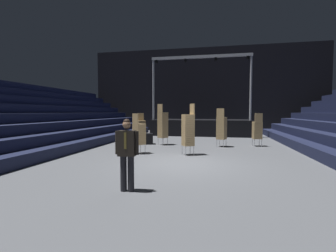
{
  "coord_description": "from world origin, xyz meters",
  "views": [
    {
      "loc": [
        1.28,
        -8.56,
        1.86
      ],
      "look_at": [
        -0.31,
        -0.79,
        1.4
      ],
      "focal_mm": 25.77,
      "sensor_mm": 36.0,
      "label": 1
    }
  ],
  "objects_px": {
    "chair_stack_mid_centre": "(188,129)",
    "man_with_tie": "(127,151)",
    "chair_stack_rear_left": "(222,128)",
    "chair_stack_mid_left": "(141,127)",
    "stage_riser": "(201,126)",
    "equipment_road_case": "(145,139)",
    "chair_stack_front_left": "(257,130)",
    "chair_stack_mid_right": "(139,133)",
    "chair_stack_front_right": "(163,125)"
  },
  "relations": [
    {
      "from": "stage_riser",
      "to": "chair_stack_front_left",
      "type": "xyz_separation_m",
      "value": [
        3.41,
        -6.04,
        0.21
      ]
    },
    {
      "from": "stage_riser",
      "to": "man_with_tie",
      "type": "bearing_deg",
      "value": -93.06
    },
    {
      "from": "chair_stack_mid_centre",
      "to": "chair_stack_rear_left",
      "type": "height_order",
      "value": "chair_stack_mid_centre"
    },
    {
      "from": "chair_stack_mid_right",
      "to": "chair_stack_front_right",
      "type": "bearing_deg",
      "value": 119.35
    },
    {
      "from": "equipment_road_case",
      "to": "man_with_tie",
      "type": "bearing_deg",
      "value": -75.83
    },
    {
      "from": "chair_stack_front_right",
      "to": "chair_stack_mid_right",
      "type": "relative_size",
      "value": 1.28
    },
    {
      "from": "chair_stack_front_left",
      "to": "man_with_tie",
      "type": "bearing_deg",
      "value": -125.68
    },
    {
      "from": "chair_stack_front_left",
      "to": "chair_stack_mid_left",
      "type": "relative_size",
      "value": 1.0
    },
    {
      "from": "chair_stack_mid_left",
      "to": "chair_stack_rear_left",
      "type": "distance_m",
      "value": 5.0
    },
    {
      "from": "chair_stack_front_right",
      "to": "chair_stack_mid_left",
      "type": "bearing_deg",
      "value": -175.77
    },
    {
      "from": "man_with_tie",
      "to": "chair_stack_rear_left",
      "type": "bearing_deg",
      "value": -108.59
    },
    {
      "from": "chair_stack_front_left",
      "to": "stage_riser",
      "type": "bearing_deg",
      "value": 110.13
    },
    {
      "from": "chair_stack_mid_centre",
      "to": "man_with_tie",
      "type": "bearing_deg",
      "value": 139.96
    },
    {
      "from": "chair_stack_rear_left",
      "to": "chair_stack_mid_left",
      "type": "bearing_deg",
      "value": -171.19
    },
    {
      "from": "chair_stack_rear_left",
      "to": "chair_stack_front_right",
      "type": "bearing_deg",
      "value": -159.68
    },
    {
      "from": "chair_stack_mid_right",
      "to": "equipment_road_case",
      "type": "relative_size",
      "value": 1.99
    },
    {
      "from": "stage_riser",
      "to": "chair_stack_mid_centre",
      "type": "xyz_separation_m",
      "value": [
        0.05,
        -9.42,
        0.42
      ]
    },
    {
      "from": "chair_stack_mid_left",
      "to": "man_with_tie",
      "type": "bearing_deg",
      "value": 73.04
    },
    {
      "from": "stage_riser",
      "to": "man_with_tie",
      "type": "xyz_separation_m",
      "value": [
        -0.78,
        -14.5,
        0.27
      ]
    },
    {
      "from": "stage_riser",
      "to": "chair_stack_mid_left",
      "type": "relative_size",
      "value": 4.32
    },
    {
      "from": "man_with_tie",
      "to": "stage_riser",
      "type": "bearing_deg",
      "value": -95.48
    },
    {
      "from": "stage_riser",
      "to": "equipment_road_case",
      "type": "distance_m",
      "value": 7.02
    },
    {
      "from": "chair_stack_front_right",
      "to": "chair_stack_mid_right",
      "type": "xyz_separation_m",
      "value": [
        -0.41,
        -3.01,
        -0.25
      ]
    },
    {
      "from": "stage_riser",
      "to": "chair_stack_mid_right",
      "type": "xyz_separation_m",
      "value": [
        -2.15,
        -9.51,
        0.21
      ]
    },
    {
      "from": "stage_riser",
      "to": "chair_stack_front_right",
      "type": "distance_m",
      "value": 6.75
    },
    {
      "from": "man_with_tie",
      "to": "chair_stack_mid_centre",
      "type": "xyz_separation_m",
      "value": [
        0.83,
        5.08,
        0.15
      ]
    },
    {
      "from": "man_with_tie",
      "to": "chair_stack_front_left",
      "type": "relative_size",
      "value": 0.95
    },
    {
      "from": "man_with_tie",
      "to": "chair_stack_mid_left",
      "type": "height_order",
      "value": "chair_stack_mid_left"
    },
    {
      "from": "chair_stack_mid_left",
      "to": "chair_stack_mid_centre",
      "type": "distance_m",
      "value": 5.24
    },
    {
      "from": "chair_stack_front_right",
      "to": "chair_stack_mid_right",
      "type": "bearing_deg",
      "value": -60.04
    },
    {
      "from": "chair_stack_mid_right",
      "to": "chair_stack_mid_centre",
      "type": "height_order",
      "value": "chair_stack_mid_centre"
    },
    {
      "from": "chair_stack_mid_right",
      "to": "equipment_road_case",
      "type": "xyz_separation_m",
      "value": [
        -0.67,
        3.09,
        -0.59
      ]
    },
    {
      "from": "man_with_tie",
      "to": "chair_stack_rear_left",
      "type": "distance_m",
      "value": 8.21
    },
    {
      "from": "chair_stack_front_left",
      "to": "chair_stack_mid_left",
      "type": "xyz_separation_m",
      "value": [
        -6.76,
        0.59,
        0.0
      ]
    },
    {
      "from": "chair_stack_front_left",
      "to": "equipment_road_case",
      "type": "height_order",
      "value": "chair_stack_front_left"
    },
    {
      "from": "man_with_tie",
      "to": "equipment_road_case",
      "type": "height_order",
      "value": "man_with_tie"
    },
    {
      "from": "chair_stack_front_left",
      "to": "chair_stack_mid_right",
      "type": "height_order",
      "value": "same"
    },
    {
      "from": "chair_stack_front_right",
      "to": "chair_stack_front_left",
      "type": "bearing_deg",
      "value": 42.78
    },
    {
      "from": "man_with_tie",
      "to": "chair_stack_mid_left",
      "type": "xyz_separation_m",
      "value": [
        -2.57,
        9.06,
        -0.06
      ]
    },
    {
      "from": "equipment_road_case",
      "to": "stage_riser",
      "type": "bearing_deg",
      "value": 66.29
    },
    {
      "from": "man_with_tie",
      "to": "chair_stack_front_right",
      "type": "height_order",
      "value": "chair_stack_front_right"
    },
    {
      "from": "chair_stack_mid_centre",
      "to": "chair_stack_rear_left",
      "type": "bearing_deg",
      "value": -58.26
    },
    {
      "from": "chair_stack_rear_left",
      "to": "equipment_road_case",
      "type": "distance_m",
      "value": 4.39
    },
    {
      "from": "chair_stack_front_left",
      "to": "equipment_road_case",
      "type": "relative_size",
      "value": 1.99
    },
    {
      "from": "equipment_road_case",
      "to": "chair_stack_mid_left",
      "type": "bearing_deg",
      "value": 118.55
    },
    {
      "from": "chair_stack_mid_centre",
      "to": "chair_stack_rear_left",
      "type": "relative_size",
      "value": 1.08
    },
    {
      "from": "chair_stack_mid_left",
      "to": "chair_stack_mid_right",
      "type": "height_order",
      "value": "same"
    },
    {
      "from": "chair_stack_mid_left",
      "to": "chair_stack_rear_left",
      "type": "height_order",
      "value": "chair_stack_rear_left"
    },
    {
      "from": "chair_stack_front_right",
      "to": "chair_stack_mid_left",
      "type": "distance_m",
      "value": 1.94
    },
    {
      "from": "chair_stack_front_left",
      "to": "chair_stack_front_right",
      "type": "height_order",
      "value": "chair_stack_front_right"
    }
  ]
}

